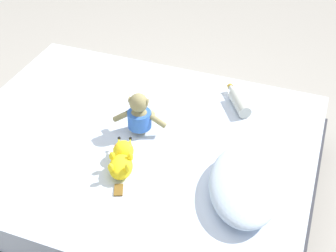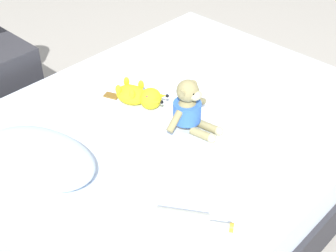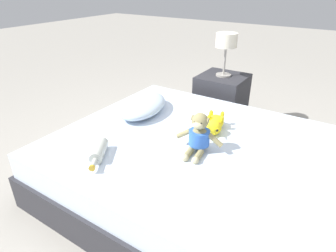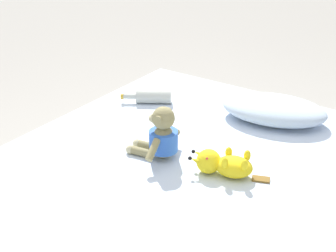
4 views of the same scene
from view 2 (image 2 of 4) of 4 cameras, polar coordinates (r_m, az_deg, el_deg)
ground_plane at (r=2.40m, az=0.97°, el=-6.60°), size 16.00×16.00×0.00m
bed at (r=2.27m, az=1.02°, el=-3.12°), size 1.49×1.88×0.39m
pillow at (r=1.92m, az=-15.31°, el=-3.62°), size 0.57×0.42×0.12m
plush_monkey at (r=2.04m, az=2.56°, el=2.01°), size 0.24×0.29×0.24m
plush_yellow_creature at (r=2.22m, az=-3.43°, el=3.62°), size 0.33×0.17×0.10m
glass_bottle at (r=1.66m, az=2.02°, el=-11.22°), size 0.25×0.19×0.07m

